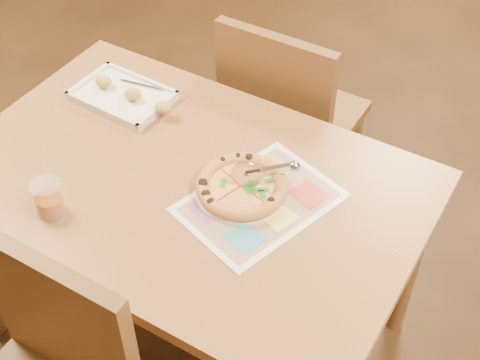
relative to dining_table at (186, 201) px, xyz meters
The scene contains 8 objects.
dining_table is the anchor object (origin of this frame).
chair_far 0.61m from the dining_table, 90.00° to the left, with size 0.42×0.42×0.47m.
plate 0.19m from the dining_table, 11.44° to the left, with size 0.24×0.24×0.01m, color white.
pizza 0.20m from the dining_table, 12.34° to the left, with size 0.25×0.25×0.04m.
pizza_cutter 0.28m from the dining_table, 14.19° to the left, with size 0.16×0.08×0.10m.
appetizer_tray 0.42m from the dining_table, 151.26° to the left, with size 0.35×0.22×0.06m.
glass_tumbler 0.38m from the dining_table, 129.30° to the right, with size 0.08×0.08×0.10m.
menu 0.24m from the dining_table, ahead, with size 0.29×0.41×0.01m, color silver.
Camera 1 is at (0.81, -1.05, 2.01)m, focal length 50.00 mm.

